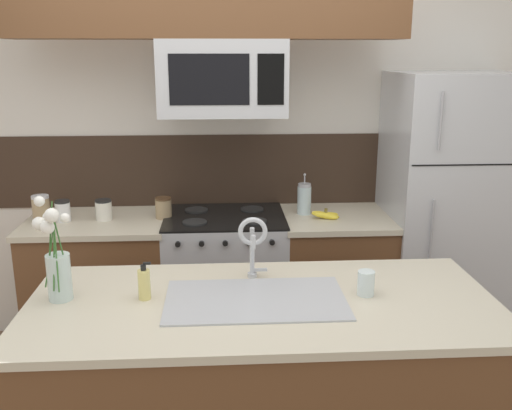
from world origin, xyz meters
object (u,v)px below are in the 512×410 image
at_px(storage_jar_tall, 41,209).
at_px(storage_jar_medium, 63,211).
at_px(flower_vase, 57,266).
at_px(stove_range, 226,283).
at_px(dish_soap_bottle, 144,284).
at_px(drinking_glass, 366,283).
at_px(microwave, 223,78).
at_px(refrigerator, 446,214).
at_px(storage_jar_squat, 163,208).
at_px(french_press, 304,199).
at_px(sink_faucet, 253,240).
at_px(banana_bunch, 326,215).
at_px(storage_jar_short, 104,210).

distance_m(storage_jar_tall, storage_jar_medium, 0.13).
xyz_separation_m(storage_jar_tall, flower_vase, (0.42, -1.17, 0.07)).
bearing_deg(storage_jar_tall, stove_range, 1.25).
xyz_separation_m(dish_soap_bottle, drinking_glass, (0.95, -0.02, -0.01)).
height_order(storage_jar_medium, drinking_glass, storage_jar_medium).
distance_m(microwave, refrigerator, 1.69).
height_order(storage_jar_tall, storage_jar_squat, storage_jar_tall).
height_order(french_press, sink_faucet, sink_faucet).
distance_m(stove_range, flower_vase, 1.51).
relative_size(refrigerator, flower_vase, 3.99).
relative_size(refrigerator, banana_bunch, 9.49).
bearing_deg(storage_jar_medium, stove_range, 0.87).
bearing_deg(storage_jar_short, banana_bunch, -2.55).
height_order(stove_range, microwave, microwave).
bearing_deg(storage_jar_medium, refrigerator, 0.82).
xyz_separation_m(stove_range, microwave, (0.00, -0.02, 1.31)).
relative_size(banana_bunch, french_press, 0.71).
bearing_deg(storage_jar_short, storage_jar_squat, 2.45).
relative_size(stove_range, storage_jar_tall, 5.55).
bearing_deg(sink_faucet, french_press, 70.21).
distance_m(banana_bunch, sink_faucet, 1.11).
bearing_deg(stove_range, refrigerator, 0.79).
bearing_deg(sink_faucet, storage_jar_tall, 140.98).
relative_size(storage_jar_tall, dish_soap_bottle, 1.02).
distance_m(refrigerator, storage_jar_squat, 1.83).
bearing_deg(storage_jar_medium, french_press, 2.85).
xyz_separation_m(storage_jar_medium, french_press, (1.51, 0.08, 0.03)).
height_order(stove_range, storage_jar_medium, storage_jar_medium).
distance_m(storage_jar_squat, drinking_glass, 1.58).
height_order(banana_bunch, french_press, french_press).
bearing_deg(banana_bunch, refrigerator, 5.65).
relative_size(storage_jar_medium, sink_faucet, 0.43).
bearing_deg(sink_faucet, stove_range, 96.68).
relative_size(stove_range, flower_vase, 2.06).
distance_m(refrigerator, french_press, 0.94).
relative_size(storage_jar_short, flower_vase, 0.28).
relative_size(banana_bunch, dish_soap_bottle, 1.15).
bearing_deg(sink_faucet, storage_jar_short, 130.13).
xyz_separation_m(storage_jar_squat, dish_soap_bottle, (0.04, -1.22, 0.00)).
height_order(storage_jar_squat, flower_vase, flower_vase).
bearing_deg(storage_jar_squat, french_press, 2.72).
distance_m(storage_jar_tall, dish_soap_bottle, 1.41).
bearing_deg(flower_vase, storage_jar_medium, 103.84).
xyz_separation_m(storage_jar_tall, storage_jar_squat, (0.74, 0.04, -0.02)).
xyz_separation_m(storage_jar_short, drinking_glass, (1.35, -1.22, -0.01)).
xyz_separation_m(storage_jar_tall, banana_bunch, (1.76, -0.04, -0.06)).
distance_m(banana_bunch, french_press, 0.19).
bearing_deg(sink_faucet, microwave, 96.82).
distance_m(refrigerator, banana_bunch, 0.81).
xyz_separation_m(storage_jar_tall, dish_soap_bottle, (0.77, -1.18, -0.01)).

